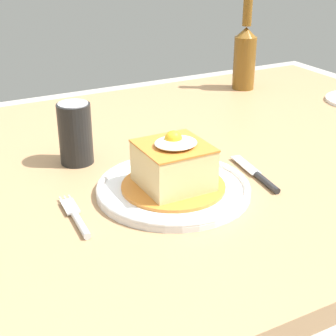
{
  "coord_description": "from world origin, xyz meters",
  "views": [
    {
      "loc": [
        -0.46,
        -0.85,
        1.18
      ],
      "look_at": [
        -0.07,
        -0.12,
        0.79
      ],
      "focal_mm": 54.91,
      "sensor_mm": 36.0,
      "label": 1
    }
  ],
  "objects_px": {
    "fork": "(77,219)",
    "soda_can": "(75,133)",
    "knife": "(260,177)",
    "main_plate": "(173,188)",
    "beer_bottle_amber": "(245,55)"
  },
  "relations": [
    {
      "from": "knife",
      "to": "soda_can",
      "type": "distance_m",
      "value": 0.37
    },
    {
      "from": "main_plate",
      "to": "fork",
      "type": "distance_m",
      "value": 0.18
    },
    {
      "from": "fork",
      "to": "main_plate",
      "type": "bearing_deg",
      "value": 5.17
    },
    {
      "from": "fork",
      "to": "beer_bottle_amber",
      "type": "height_order",
      "value": "beer_bottle_amber"
    },
    {
      "from": "main_plate",
      "to": "beer_bottle_amber",
      "type": "distance_m",
      "value": 0.7
    },
    {
      "from": "soda_can",
      "to": "beer_bottle_amber",
      "type": "xyz_separation_m",
      "value": [
        0.6,
        0.28,
        0.04
      ]
    },
    {
      "from": "fork",
      "to": "beer_bottle_amber",
      "type": "relative_size",
      "value": 0.53
    },
    {
      "from": "knife",
      "to": "main_plate",
      "type": "bearing_deg",
      "value": 169.03
    },
    {
      "from": "fork",
      "to": "soda_can",
      "type": "height_order",
      "value": "soda_can"
    },
    {
      "from": "beer_bottle_amber",
      "to": "main_plate",
      "type": "bearing_deg",
      "value": -135.67
    },
    {
      "from": "main_plate",
      "to": "beer_bottle_amber",
      "type": "relative_size",
      "value": 1.03
    },
    {
      "from": "main_plate",
      "to": "soda_can",
      "type": "relative_size",
      "value": 2.21
    },
    {
      "from": "fork",
      "to": "soda_can",
      "type": "xyz_separation_m",
      "value": [
        0.08,
        0.22,
        0.06
      ]
    },
    {
      "from": "main_plate",
      "to": "soda_can",
      "type": "bearing_deg",
      "value": 117.56
    },
    {
      "from": "soda_can",
      "to": "beer_bottle_amber",
      "type": "bearing_deg",
      "value": 24.77
    }
  ]
}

